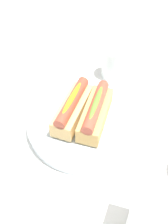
% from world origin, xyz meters
% --- Properties ---
extents(ground_plane, '(2.40, 2.40, 0.00)m').
position_xyz_m(ground_plane, '(0.00, 0.00, 0.00)').
color(ground_plane, white).
extents(serving_bowl, '(0.27, 0.27, 0.03)m').
position_xyz_m(serving_bowl, '(-0.01, -0.01, 0.02)').
color(serving_bowl, silver).
rests_on(serving_bowl, ground_plane).
extents(hotdog_front, '(0.15, 0.06, 0.06)m').
position_xyz_m(hotdog_front, '(-0.01, -0.03, 0.06)').
color(hotdog_front, '#DBB270').
rests_on(hotdog_front, serving_bowl).
extents(hotdog_back, '(0.15, 0.05, 0.06)m').
position_xyz_m(hotdog_back, '(-0.01, 0.02, 0.06)').
color(hotdog_back, tan).
rests_on(hotdog_back, serving_bowl).
extents(water_glass, '(0.07, 0.07, 0.09)m').
position_xyz_m(water_glass, '(-0.23, 0.02, 0.04)').
color(water_glass, white).
rests_on(water_glass, ground_plane).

